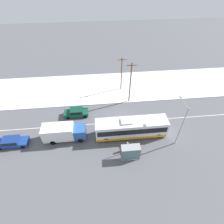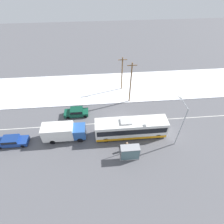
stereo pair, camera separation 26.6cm
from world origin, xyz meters
name	(u,v)px [view 2 (the right image)]	position (x,y,z in m)	size (l,w,h in m)	color
ground_plane	(121,122)	(0.00, 0.00, 0.00)	(120.00, 120.00, 0.00)	#56565B
snow_lot	(115,87)	(0.00, 10.92, 0.06)	(80.00, 11.41, 0.12)	white
lane_marking_center	(121,122)	(0.00, 0.00, 0.00)	(60.00, 0.12, 0.00)	silver
city_bus	(131,128)	(1.10, -3.02, 1.67)	(11.52, 2.57, 3.42)	white
box_truck	(63,132)	(-9.78, -2.77, 1.60)	(6.77, 2.30, 2.88)	silver
sedan_car	(76,112)	(-8.10, 2.50, 0.84)	(4.38, 1.80, 1.54)	#0F4733
parked_car_near_truck	(12,141)	(-17.86, -3.27, 0.80)	(4.77, 1.80, 1.45)	navy
pedestrian_at_stop	(127,145)	(0.00, -5.96, 1.12)	(0.66, 0.29, 1.83)	#23232D
bus_shelter	(130,152)	(0.26, -7.52, 1.67)	(2.76, 1.20, 2.40)	gray
streetlamp	(181,120)	(7.90, -4.88, 4.85)	(0.36, 3.15, 7.59)	#9EA3A8
utility_pole_roadside	(131,83)	(2.30, 5.67, 4.49)	(1.80, 0.24, 8.61)	brown
utility_pole_snowlot	(122,73)	(1.26, 10.09, 3.92)	(1.80, 0.24, 7.48)	brown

